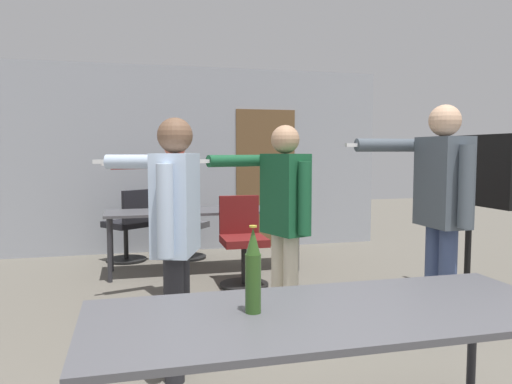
{
  "coord_description": "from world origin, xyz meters",
  "views": [
    {
      "loc": [
        -0.88,
        -1.5,
        1.44
      ],
      "look_at": [
        0.14,
        2.48,
        1.1
      ],
      "focal_mm": 35.0,
      "sensor_mm": 36.0,
      "label": 1
    }
  ],
  "objects_px": {
    "person_center_tall": "(174,203)",
    "person_near_casual": "(284,208)",
    "person_left_plaid": "(441,198)",
    "office_chair_far_right": "(243,243)",
    "tv_screen": "(470,198)",
    "office_chair_side_rolled": "(182,227)",
    "beer_bottle": "(253,272)",
    "person_right_polo": "(174,222)",
    "office_chair_near_pushed": "(129,228)"
  },
  "relations": [
    {
      "from": "person_near_casual",
      "to": "office_chair_far_right",
      "type": "xyz_separation_m",
      "value": [
        0.01,
        1.5,
        -0.55
      ]
    },
    {
      "from": "person_center_tall",
      "to": "office_chair_side_rolled",
      "type": "relative_size",
      "value": 1.76
    },
    {
      "from": "person_near_casual",
      "to": "office_chair_near_pushed",
      "type": "distance_m",
      "value": 3.22
    },
    {
      "from": "person_right_polo",
      "to": "beer_bottle",
      "type": "height_order",
      "value": "person_right_polo"
    },
    {
      "from": "office_chair_far_right",
      "to": "office_chair_side_rolled",
      "type": "xyz_separation_m",
      "value": [
        -0.5,
        1.52,
        -0.03
      ]
    },
    {
      "from": "office_chair_far_right",
      "to": "office_chair_side_rolled",
      "type": "bearing_deg",
      "value": -71.17
    },
    {
      "from": "person_center_tall",
      "to": "office_chair_far_right",
      "type": "bearing_deg",
      "value": -76.86
    },
    {
      "from": "person_center_tall",
      "to": "person_left_plaid",
      "type": "relative_size",
      "value": 0.89
    },
    {
      "from": "person_near_casual",
      "to": "tv_screen",
      "type": "bearing_deg",
      "value": -96.42
    },
    {
      "from": "person_center_tall",
      "to": "office_chair_near_pushed",
      "type": "xyz_separation_m",
      "value": [
        -0.42,
        1.89,
        -0.5
      ]
    },
    {
      "from": "person_right_polo",
      "to": "office_chair_far_right",
      "type": "xyz_separation_m",
      "value": [
        0.9,
        2.04,
        -0.55
      ]
    },
    {
      "from": "person_center_tall",
      "to": "beer_bottle",
      "type": "bearing_deg",
      "value": 165.03
    },
    {
      "from": "person_right_polo",
      "to": "office_chair_far_right",
      "type": "height_order",
      "value": "person_right_polo"
    },
    {
      "from": "person_center_tall",
      "to": "person_near_casual",
      "type": "relative_size",
      "value": 0.97
    },
    {
      "from": "person_center_tall",
      "to": "office_chair_near_pushed",
      "type": "bearing_deg",
      "value": -4.6
    },
    {
      "from": "person_center_tall",
      "to": "office_chair_side_rolled",
      "type": "bearing_deg",
      "value": -24.74
    },
    {
      "from": "office_chair_near_pushed",
      "to": "office_chair_far_right",
      "type": "bearing_deg",
      "value": -86.65
    },
    {
      "from": "person_left_plaid",
      "to": "beer_bottle",
      "type": "height_order",
      "value": "person_left_plaid"
    },
    {
      "from": "office_chair_far_right",
      "to": "beer_bottle",
      "type": "height_order",
      "value": "beer_bottle"
    },
    {
      "from": "person_right_polo",
      "to": "person_center_tall",
      "type": "distance_m",
      "value": 1.6
    },
    {
      "from": "tv_screen",
      "to": "person_right_polo",
      "type": "relative_size",
      "value": 0.97
    },
    {
      "from": "person_center_tall",
      "to": "office_chair_far_right",
      "type": "height_order",
      "value": "person_center_tall"
    },
    {
      "from": "office_chair_side_rolled",
      "to": "beer_bottle",
      "type": "distance_m",
      "value": 4.67
    },
    {
      "from": "office_chair_far_right",
      "to": "person_left_plaid",
      "type": "bearing_deg",
      "value": 121.59
    },
    {
      "from": "tv_screen",
      "to": "person_near_casual",
      "type": "xyz_separation_m",
      "value": [
        -2.02,
        -0.45,
        0.01
      ]
    },
    {
      "from": "person_left_plaid",
      "to": "office_chair_near_pushed",
      "type": "relative_size",
      "value": 1.88
    },
    {
      "from": "office_chair_side_rolled",
      "to": "person_near_casual",
      "type": "bearing_deg",
      "value": 48.59
    },
    {
      "from": "office_chair_far_right",
      "to": "office_chair_near_pushed",
      "type": "distance_m",
      "value": 1.86
    },
    {
      "from": "office_chair_side_rolled",
      "to": "person_center_tall",
      "type": "bearing_deg",
      "value": 31.92
    },
    {
      "from": "person_left_plaid",
      "to": "person_near_casual",
      "type": "xyz_separation_m",
      "value": [
        -1.13,
        0.37,
        -0.09
      ]
    },
    {
      "from": "person_center_tall",
      "to": "office_chair_side_rolled",
      "type": "xyz_separation_m",
      "value": [
        0.26,
        1.97,
        -0.53
      ]
    },
    {
      "from": "office_chair_side_rolled",
      "to": "beer_bottle",
      "type": "height_order",
      "value": "beer_bottle"
    },
    {
      "from": "person_near_casual",
      "to": "office_chair_side_rolled",
      "type": "xyz_separation_m",
      "value": [
        -0.48,
        3.03,
        -0.58
      ]
    },
    {
      "from": "person_left_plaid",
      "to": "person_center_tall",
      "type": "bearing_deg",
      "value": 53.0
    },
    {
      "from": "beer_bottle",
      "to": "person_near_casual",
      "type": "bearing_deg",
      "value": 68.2
    },
    {
      "from": "tv_screen",
      "to": "office_chair_near_pushed",
      "type": "relative_size",
      "value": 1.68
    },
    {
      "from": "person_near_casual",
      "to": "office_chair_far_right",
      "type": "bearing_deg",
      "value": -19.59
    },
    {
      "from": "person_left_plaid",
      "to": "person_near_casual",
      "type": "height_order",
      "value": "person_left_plaid"
    },
    {
      "from": "tv_screen",
      "to": "person_left_plaid",
      "type": "xyz_separation_m",
      "value": [
        -0.89,
        -0.82,
        0.1
      ]
    },
    {
      "from": "person_near_casual",
      "to": "office_chair_far_right",
      "type": "distance_m",
      "value": 1.6
    },
    {
      "from": "person_left_plaid",
      "to": "office_chair_far_right",
      "type": "distance_m",
      "value": 2.27
    },
    {
      "from": "office_chair_far_right",
      "to": "office_chair_near_pushed",
      "type": "relative_size",
      "value": 1.0
    },
    {
      "from": "person_near_casual",
      "to": "office_chair_near_pushed",
      "type": "height_order",
      "value": "person_near_casual"
    },
    {
      "from": "tv_screen",
      "to": "office_chair_near_pushed",
      "type": "bearing_deg",
      "value": -128.05
    },
    {
      "from": "tv_screen",
      "to": "office_chair_far_right",
      "type": "bearing_deg",
      "value": -117.61
    },
    {
      "from": "person_near_casual",
      "to": "office_chair_far_right",
      "type": "height_order",
      "value": "person_near_casual"
    },
    {
      "from": "person_left_plaid",
      "to": "office_chair_side_rolled",
      "type": "xyz_separation_m",
      "value": [
        -1.62,
        3.4,
        -0.66
      ]
    },
    {
      "from": "office_chair_far_right",
      "to": "beer_bottle",
      "type": "xyz_separation_m",
      "value": [
        -0.66,
        -3.11,
        0.47
      ]
    },
    {
      "from": "tv_screen",
      "to": "office_chair_side_rolled",
      "type": "relative_size",
      "value": 1.75
    },
    {
      "from": "person_left_plaid",
      "to": "office_chair_side_rolled",
      "type": "relative_size",
      "value": 1.96
    }
  ]
}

